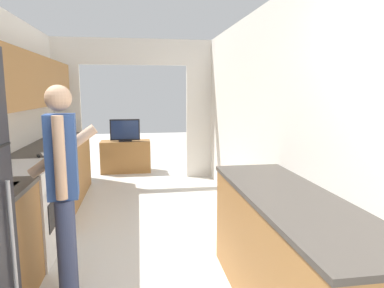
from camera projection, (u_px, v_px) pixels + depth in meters
The scene contains 9 objects.
wall_right at pixel (285, 129), 3.19m from camera, with size 0.06×7.59×2.50m.
wall_far_with_doorway at pixel (135, 99), 6.09m from camera, with size 3.17×0.06×2.50m.
counter_left at pixel (44, 188), 4.08m from camera, with size 0.62×4.01×0.90m.
counter_right at pixel (291, 258), 2.38m from camera, with size 0.62×1.99×0.90m.
range_oven at pixel (21, 212), 3.28m from camera, with size 0.66×0.78×1.04m.
person at pixel (64, 189), 2.53m from camera, with size 0.53×0.40×1.65m.
tv_cabinet at pixel (126, 156), 6.79m from camera, with size 0.96×0.42×0.62m.
television at pixel (125, 130), 6.67m from camera, with size 0.57×0.16×0.43m.
knife at pixel (40, 155), 3.75m from camera, with size 0.12×0.35×0.02m.
Camera 1 is at (0.06, -1.01, 1.61)m, focal length 32.00 mm.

